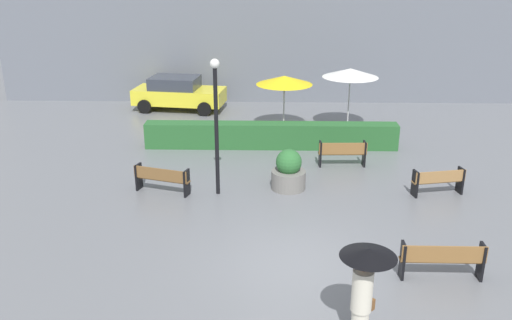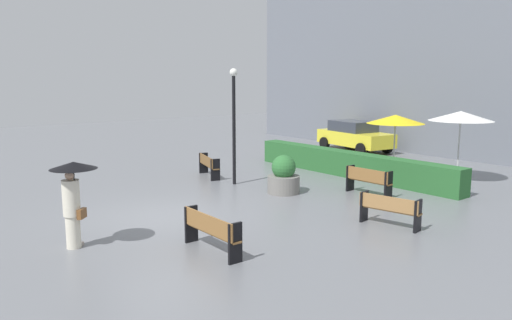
# 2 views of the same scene
# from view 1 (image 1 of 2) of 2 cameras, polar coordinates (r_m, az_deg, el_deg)

# --- Properties ---
(ground_plane) EXTENTS (60.00, 60.00, 0.00)m
(ground_plane) POSITION_cam_1_polar(r_m,az_deg,el_deg) (13.01, 4.41, -10.82)
(ground_plane) COLOR slate
(bench_far_right) EXTENTS (1.62, 0.66, 0.81)m
(bench_far_right) POSITION_cam_1_polar(r_m,az_deg,el_deg) (17.23, 18.64, -2.03)
(bench_far_right) COLOR #9E7242
(bench_far_right) RESTS_ON ground
(bench_far_left) EXTENTS (1.76, 0.84, 0.82)m
(bench_far_left) POSITION_cam_1_polar(r_m,az_deg,el_deg) (16.71, -9.89, -1.86)
(bench_far_left) COLOR brown
(bench_far_left) RESTS_ON ground
(bench_back_row) EXTENTS (1.65, 0.43, 0.88)m
(bench_back_row) POSITION_cam_1_polar(r_m,az_deg,el_deg) (18.82, 9.07, 0.83)
(bench_back_row) COLOR olive
(bench_back_row) RESTS_ON ground
(bench_near_right) EXTENTS (1.86, 0.34, 0.86)m
(bench_near_right) POSITION_cam_1_polar(r_m,az_deg,el_deg) (12.85, 19.02, -9.75)
(bench_near_right) COLOR olive
(bench_near_right) RESTS_ON ground
(pedestrian_with_umbrella) EXTENTS (1.03, 1.03, 1.97)m
(pedestrian_with_umbrella) POSITION_cam_1_polar(r_m,az_deg,el_deg) (10.11, 11.32, -12.48)
(pedestrian_with_umbrella) COLOR silver
(pedestrian_with_umbrella) RESTS_ON ground
(planter_pot) EXTENTS (1.07, 1.07, 1.28)m
(planter_pot) POSITION_cam_1_polar(r_m,az_deg,el_deg) (16.80, 3.44, -1.27)
(planter_pot) COLOR slate
(planter_pot) RESTS_ON ground
(lamp_post) EXTENTS (0.28, 0.28, 4.12)m
(lamp_post) POSITION_cam_1_polar(r_m,az_deg,el_deg) (15.81, -4.22, 4.83)
(lamp_post) COLOR black
(lamp_post) RESTS_ON ground
(patio_umbrella_yellow) EXTENTS (2.29, 2.29, 2.33)m
(patio_umbrella_yellow) POSITION_cam_1_polar(r_m,az_deg,el_deg) (22.10, 3.00, 8.38)
(patio_umbrella_yellow) COLOR silver
(patio_umbrella_yellow) RESTS_ON ground
(patio_umbrella_white) EXTENTS (2.27, 2.27, 2.60)m
(patio_umbrella_white) POSITION_cam_1_polar(r_m,az_deg,el_deg) (22.45, 9.90, 9.01)
(patio_umbrella_white) COLOR silver
(patio_umbrella_white) RESTS_ON ground
(hedge_strip) EXTENTS (9.49, 0.70, 0.95)m
(hedge_strip) POSITION_cam_1_polar(r_m,az_deg,el_deg) (20.49, 1.58, 2.60)
(hedge_strip) COLOR #28602D
(hedge_strip) RESTS_ON ground
(parked_car) EXTENTS (4.40, 2.43, 1.57)m
(parked_car) POSITION_cam_1_polar(r_m,az_deg,el_deg) (26.01, -8.17, 7.02)
(parked_car) COLOR yellow
(parked_car) RESTS_ON ground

